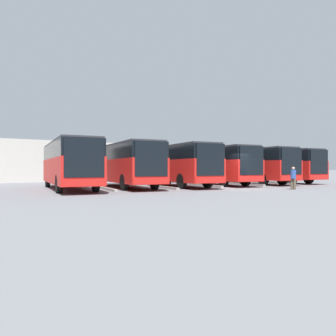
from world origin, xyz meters
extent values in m
plane|color=slate|center=(0.00, 0.00, 0.00)|extent=(600.00, 600.00, 0.00)
cube|color=red|center=(-10.44, -5.88, 1.27)|extent=(3.54, 11.10, 1.64)
cube|color=black|center=(-10.44, -5.88, 2.60)|extent=(3.49, 10.94, 1.01)
cube|color=black|center=(-9.87, -0.44, 2.02)|extent=(2.13, 0.26, 2.15)
cube|color=red|center=(-9.87, -0.44, 0.67)|extent=(2.30, 0.30, 0.40)
cube|color=#333338|center=(-10.44, -5.88, 3.16)|extent=(3.40, 10.66, 0.12)
cylinder|color=black|center=(-11.14, -2.41, 0.54)|extent=(0.41, 1.11, 1.09)
cylinder|color=black|center=(-9.03, -2.63, 0.54)|extent=(0.41, 1.11, 1.09)
cylinder|color=black|center=(-11.85, -9.14, 0.54)|extent=(0.41, 1.11, 1.09)
cylinder|color=black|center=(-9.73, -9.36, 0.54)|extent=(0.41, 1.11, 1.09)
cube|color=#9E9E99|center=(-8.35, -4.25, 0.07)|extent=(0.78, 5.25, 0.15)
cube|color=red|center=(-6.26, -5.47, 1.27)|extent=(3.54, 11.10, 1.64)
cube|color=black|center=(-6.26, -5.47, 2.60)|extent=(3.49, 10.94, 1.01)
cube|color=black|center=(-5.69, -0.03, 2.02)|extent=(2.13, 0.26, 2.15)
cube|color=red|center=(-5.69, -0.03, 0.67)|extent=(2.30, 0.30, 0.40)
cube|color=#333338|center=(-6.26, -5.47, 3.16)|extent=(3.40, 10.66, 0.12)
cylinder|color=black|center=(-6.97, -2.00, 0.54)|extent=(0.41, 1.11, 1.09)
cylinder|color=black|center=(-4.85, -2.22, 0.54)|extent=(0.41, 1.11, 1.09)
cylinder|color=black|center=(-7.67, -8.73, 0.54)|extent=(0.41, 1.11, 1.09)
cylinder|color=black|center=(-5.56, -8.95, 0.54)|extent=(0.41, 1.11, 1.09)
cube|color=#9E9E99|center=(-4.17, -3.84, 0.07)|extent=(0.78, 5.25, 0.15)
cube|color=red|center=(-2.09, -5.70, 1.27)|extent=(3.54, 11.10, 1.64)
cube|color=black|center=(-2.09, -5.70, 2.60)|extent=(3.49, 10.94, 1.01)
cube|color=black|center=(-1.52, -0.26, 2.02)|extent=(2.13, 0.26, 2.15)
cube|color=red|center=(-1.52, -0.26, 0.67)|extent=(2.30, 0.30, 0.40)
cube|color=#333338|center=(-2.09, -5.70, 3.16)|extent=(3.40, 10.66, 0.12)
cylinder|color=black|center=(-2.79, -2.23, 0.54)|extent=(0.41, 1.11, 1.09)
cylinder|color=black|center=(-0.68, -2.45, 0.54)|extent=(0.41, 1.11, 1.09)
cylinder|color=black|center=(-3.50, -8.96, 0.54)|extent=(0.41, 1.11, 1.09)
cylinder|color=black|center=(-1.38, -9.18, 0.54)|extent=(0.41, 1.11, 1.09)
cube|color=#9E9E99|center=(0.00, -4.07, 0.07)|extent=(0.78, 5.25, 0.15)
cube|color=red|center=(2.09, -5.29, 1.27)|extent=(3.54, 11.10, 1.64)
cube|color=black|center=(2.09, -5.29, 2.60)|extent=(3.49, 10.94, 1.01)
cube|color=black|center=(2.66, 0.15, 2.02)|extent=(2.13, 0.26, 2.15)
cube|color=red|center=(2.66, 0.16, 0.67)|extent=(2.30, 0.30, 0.40)
cube|color=#333338|center=(2.09, -5.29, 3.16)|extent=(3.40, 10.66, 0.12)
cylinder|color=black|center=(1.38, -1.81, 0.54)|extent=(0.41, 1.11, 1.09)
cylinder|color=black|center=(3.50, -2.03, 0.54)|extent=(0.41, 1.11, 1.09)
cylinder|color=black|center=(0.68, -8.54, 0.54)|extent=(0.41, 1.11, 1.09)
cylinder|color=black|center=(2.79, -8.76, 0.54)|extent=(0.41, 1.11, 1.09)
cube|color=#9E9E99|center=(4.17, -3.65, 0.07)|extent=(0.78, 5.25, 0.15)
cube|color=red|center=(6.26, -5.74, 1.27)|extent=(3.54, 11.10, 1.64)
cube|color=black|center=(6.26, -5.74, 2.60)|extent=(3.49, 10.94, 1.01)
cube|color=black|center=(6.83, -0.30, 2.02)|extent=(2.13, 0.26, 2.15)
cube|color=red|center=(6.83, -0.29, 0.67)|extent=(2.30, 0.30, 0.40)
cube|color=#333338|center=(6.26, -5.74, 3.16)|extent=(3.40, 10.66, 0.12)
cylinder|color=black|center=(5.56, -2.27, 0.54)|extent=(0.41, 1.11, 1.09)
cylinder|color=black|center=(7.67, -2.49, 0.54)|extent=(0.41, 1.11, 1.09)
cylinder|color=black|center=(4.85, -8.99, 0.54)|extent=(0.41, 1.11, 1.09)
cylinder|color=black|center=(6.97, -9.21, 0.54)|extent=(0.41, 1.11, 1.09)
cube|color=#9E9E99|center=(8.35, -4.10, 0.07)|extent=(0.78, 5.25, 0.15)
cube|color=red|center=(10.44, -5.51, 1.27)|extent=(3.54, 11.10, 1.64)
cube|color=black|center=(10.44, -5.51, 2.60)|extent=(3.49, 10.94, 1.01)
cube|color=black|center=(11.00, -0.07, 2.02)|extent=(2.13, 0.26, 2.15)
cube|color=red|center=(11.01, -0.07, 0.67)|extent=(2.30, 0.30, 0.40)
cube|color=#333338|center=(10.44, -5.51, 3.16)|extent=(3.40, 10.66, 0.12)
cylinder|color=black|center=(9.73, -2.04, 0.54)|extent=(0.41, 1.11, 1.09)
cylinder|color=black|center=(11.85, -2.26, 0.54)|extent=(0.41, 1.11, 1.09)
cylinder|color=black|center=(9.03, -8.77, 0.54)|extent=(0.41, 1.11, 1.09)
cylinder|color=black|center=(11.14, -8.99, 0.54)|extent=(0.41, 1.11, 1.09)
cylinder|color=brown|center=(-2.60, 2.62, 0.37)|extent=(0.21, 0.21, 0.75)
cylinder|color=brown|center=(-2.55, 2.44, 0.37)|extent=(0.21, 0.21, 0.75)
cylinder|color=#2D4C99|center=(-2.58, 2.53, 1.04)|extent=(0.43, 0.43, 0.59)
sphere|color=tan|center=(-2.58, 2.53, 1.44)|extent=(0.20, 0.20, 0.20)
cube|color=beige|center=(0.00, -23.61, 2.22)|extent=(40.63, 9.42, 4.43)
cube|color=silver|center=(0.00, -29.82, 4.18)|extent=(40.63, 3.00, 0.24)
cylinder|color=slate|center=(-14.22, -30.92, 2.09)|extent=(0.20, 0.20, 4.18)
camera|label=1|loc=(16.22, 17.11, 1.43)|focal=35.00mm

